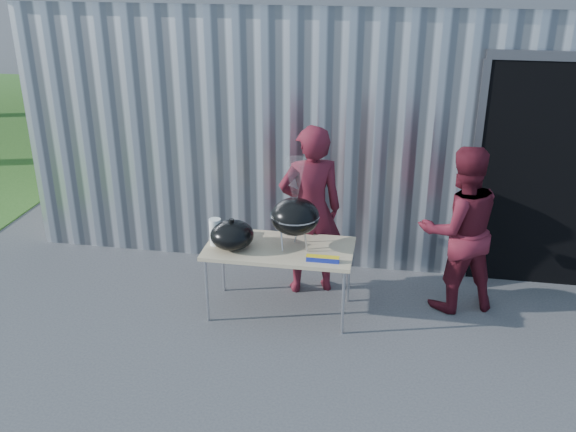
% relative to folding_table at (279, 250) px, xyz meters
% --- Properties ---
extents(ground, '(80.00, 80.00, 0.00)m').
position_rel_folding_table_xyz_m(ground, '(-0.10, -0.56, -0.71)').
color(ground, '#404042').
extents(building, '(8.20, 6.20, 3.10)m').
position_rel_folding_table_xyz_m(building, '(0.82, 4.02, 0.83)').
color(building, silver).
rests_on(building, ground).
extents(folding_table, '(1.50, 0.75, 0.75)m').
position_rel_folding_table_xyz_m(folding_table, '(0.00, 0.00, 0.00)').
color(folding_table, tan).
rests_on(folding_table, ground).
extents(kettle_grill, '(0.49, 0.49, 0.95)m').
position_rel_folding_table_xyz_m(kettle_grill, '(0.16, -0.00, 0.45)').
color(kettle_grill, black).
rests_on(kettle_grill, folding_table).
extents(grill_lid, '(0.44, 0.44, 0.32)m').
position_rel_folding_table_xyz_m(grill_lid, '(-0.46, -0.10, 0.18)').
color(grill_lid, black).
rests_on(grill_lid, folding_table).
extents(paper_towels, '(0.12, 0.12, 0.28)m').
position_rel_folding_table_xyz_m(paper_towels, '(-0.65, -0.05, 0.18)').
color(paper_towels, white).
rests_on(paper_towels, folding_table).
extents(white_tub, '(0.20, 0.15, 0.10)m').
position_rel_folding_table_xyz_m(white_tub, '(-0.55, 0.18, 0.09)').
color(white_tub, white).
rests_on(white_tub, folding_table).
extents(foil_box, '(0.32, 0.06, 0.06)m').
position_rel_folding_table_xyz_m(foil_box, '(0.47, -0.25, 0.07)').
color(foil_box, navy).
rests_on(foil_box, folding_table).
extents(person_cook, '(0.80, 0.66, 1.89)m').
position_rel_folding_table_xyz_m(person_cook, '(0.24, 0.53, 0.24)').
color(person_cook, '#571420').
rests_on(person_cook, ground).
extents(person_bystander, '(1.04, 0.92, 1.78)m').
position_rel_folding_table_xyz_m(person_bystander, '(1.79, 0.44, 0.18)').
color(person_bystander, '#571420').
rests_on(person_bystander, ground).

